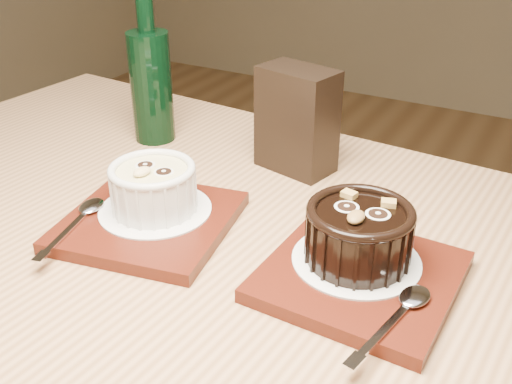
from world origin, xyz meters
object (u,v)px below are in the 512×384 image
tray_right (360,276)px  ramekin_dark (359,232)px  table (204,334)px  tray_left (149,222)px  ramekin_white (153,186)px  green_bottle (151,83)px  condiment_stand (297,120)px

tray_right → ramekin_dark: bearing=125.8°
table → tray_left: bearing=158.6°
tray_left → ramekin_white: (-0.00, 0.01, 0.04)m
tray_left → green_bottle: 0.27m
condiment_stand → green_bottle: bearing=-177.1°
tray_left → ramekin_white: size_ratio=1.83×
tray_left → ramekin_white: bearing=94.5°
tray_right → condiment_stand: condiment_stand is taller
ramekin_dark → condiment_stand: size_ratio=0.76×
tray_right → green_bottle: bearing=154.3°
tray_left → tray_right: 0.25m
ramekin_white → ramekin_dark: bearing=11.7°
tray_right → tray_left: bearing=-175.9°
ramekin_white → green_bottle: (-0.15, 0.20, 0.04)m
tray_left → table: bearing=-21.4°
ramekin_dark → condiment_stand: (-0.16, 0.19, 0.02)m
tray_right → ramekin_dark: 0.05m
ramekin_dark → condiment_stand: bearing=127.2°
ramekin_white → tray_right: bearing=8.5°
green_bottle → ramekin_dark: bearing=-24.7°
ramekin_dark → green_bottle: (-0.39, 0.18, 0.04)m
green_bottle → ramekin_white: bearing=-52.5°
tray_left → tray_right: bearing=4.1°
ramekin_white → ramekin_dark: size_ratio=0.92×
table → condiment_stand: bearing=93.3°
condiment_stand → ramekin_dark: bearing=-50.2°
tray_right → green_bottle: 0.45m
table → green_bottle: green_bottle is taller
tray_right → green_bottle: (-0.40, 0.19, 0.08)m
ramekin_white → tray_left: bearing=-78.0°
table → ramekin_white: bearing=151.8°
condiment_stand → tray_right: bearing=-50.4°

